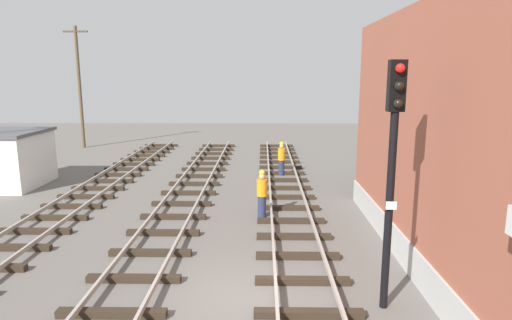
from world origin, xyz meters
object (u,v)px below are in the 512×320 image
at_px(utility_pole_far, 79,86).
at_px(track_worker_distant, 262,194).
at_px(track_worker_foreground, 282,159).
at_px(control_hut, 11,158).
at_px(signal_mast, 392,159).

relative_size(utility_pole_far, track_worker_distant, 4.79).
distance_m(utility_pole_far, track_worker_foreground, 17.72).
bearing_deg(track_worker_distant, control_hut, 159.37).
bearing_deg(utility_pole_far, signal_mast, -54.33).
bearing_deg(control_hut, track_worker_distant, -20.63).
distance_m(control_hut, utility_pole_far, 12.25).
xyz_separation_m(utility_pole_far, track_worker_foreground, (14.69, -9.18, -3.74)).
bearing_deg(track_worker_distant, track_worker_foreground, 81.70).
bearing_deg(track_worker_distant, utility_pole_far, 129.75).
relative_size(control_hut, track_worker_foreground, 2.03).
xyz_separation_m(signal_mast, track_worker_foreground, (-1.84, 13.84, -2.64)).
relative_size(signal_mast, utility_pole_far, 0.64).
height_order(control_hut, utility_pole_far, utility_pole_far).
bearing_deg(track_worker_foreground, control_hut, -169.24).
bearing_deg(signal_mast, track_worker_foreground, 97.56).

